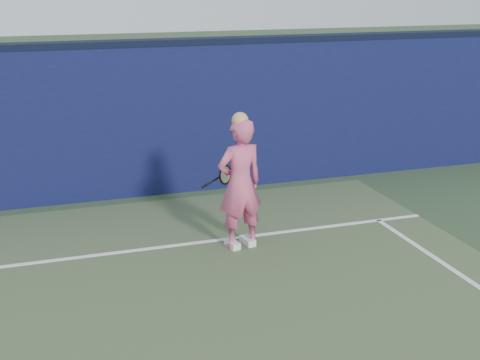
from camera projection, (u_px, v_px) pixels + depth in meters
name	position (u px, v px, depth m)	size (l,w,h in m)	color
backstop_wall	(39.00, 129.00, 10.68)	(24.00, 0.40, 2.50)	#0D0F39
wall_cap	(31.00, 46.00, 10.30)	(24.00, 0.42, 0.10)	black
player	(240.00, 183.00, 9.00)	(0.72, 0.54, 1.89)	#D1517B
racket	(224.00, 176.00, 9.40)	(0.51, 0.26, 0.29)	black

